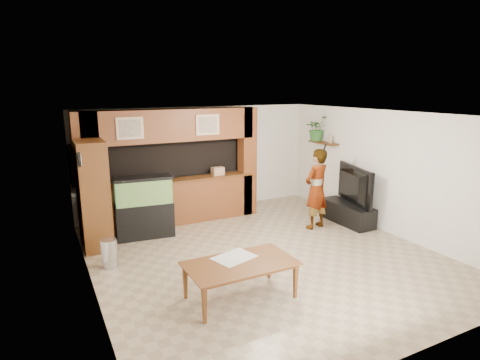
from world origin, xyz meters
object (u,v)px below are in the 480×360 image
pantry_cabinet (93,195)px  aquarium (144,208)px  person (316,189)px  dining_table (241,281)px  television (349,185)px

pantry_cabinet → aquarium: (0.98, 0.10, -0.42)m
aquarium → person: (3.51, -1.15, 0.26)m
aquarium → dining_table: (0.62, -3.16, -0.35)m
dining_table → television: bearing=27.2°
dining_table → pantry_cabinet: bearing=117.4°
pantry_cabinet → aquarium: 1.07m
television → person: bearing=100.8°
aquarium → dining_table: size_ratio=0.80×
television → pantry_cabinet: bearing=93.7°
person → pantry_cabinet: bearing=-26.9°
television → dining_table: (-3.75, -1.95, -0.61)m
pantry_cabinet → person: size_ratio=1.18×
pantry_cabinet → television: (5.35, -1.12, -0.16)m
dining_table → person: bearing=34.7°
television → dining_table: television is taller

